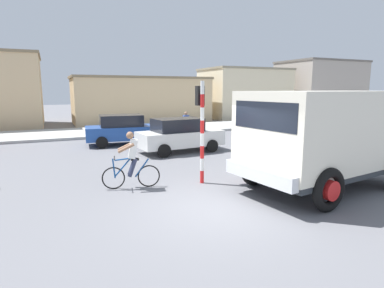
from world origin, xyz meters
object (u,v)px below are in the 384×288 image
(truck_foreground, at_px, (326,133))
(pedestrian_near_kerb, at_px, (186,125))
(car_red_near, at_px, (124,129))
(cyclist, at_px, (131,160))
(traffic_light_pole, at_px, (201,118))
(car_white_mid, at_px, (180,135))

(truck_foreground, bearing_deg, pedestrian_near_kerb, 89.79)
(truck_foreground, bearing_deg, car_red_near, 110.79)
(cyclist, height_order, pedestrian_near_kerb, cyclist)
(truck_foreground, xyz_separation_m, traffic_light_pole, (-3.13, 2.02, 0.40))
(cyclist, distance_m, pedestrian_near_kerb, 9.95)
(traffic_light_pole, height_order, pedestrian_near_kerb, traffic_light_pole)
(cyclist, relative_size, car_red_near, 0.42)
(truck_foreground, height_order, traffic_light_pole, traffic_light_pole)
(truck_foreground, height_order, car_red_near, truck_foreground)
(traffic_light_pole, xyz_separation_m, pedestrian_near_kerb, (3.17, 8.71, -1.22))
(car_red_near, bearing_deg, cyclist, -100.46)
(cyclist, bearing_deg, car_red_near, 79.54)
(traffic_light_pole, height_order, car_white_mid, traffic_light_pole)
(cyclist, distance_m, car_white_mid, 5.81)
(cyclist, distance_m, traffic_light_pole, 2.50)
(traffic_light_pole, bearing_deg, cyclist, 171.97)
(car_red_near, xyz_separation_m, car_white_mid, (1.99, -3.13, 0.00))
(car_red_near, bearing_deg, car_white_mid, -57.63)
(car_white_mid, xyz_separation_m, pedestrian_near_kerb, (1.90, 3.72, 0.03))
(traffic_light_pole, distance_m, car_white_mid, 5.30)
(traffic_light_pole, bearing_deg, pedestrian_near_kerb, 70.00)
(truck_foreground, xyz_separation_m, car_white_mid, (-1.86, 7.01, -0.85))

